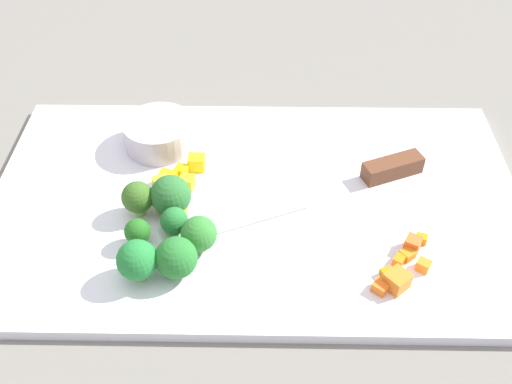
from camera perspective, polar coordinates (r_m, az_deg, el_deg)
The scene contains 27 objects.
ground_plane at distance 0.62m, azimuth -0.00°, elevation -1.47°, with size 4.00×4.00×0.00m, color slate.
cutting_board at distance 0.62m, azimuth -0.00°, elevation -1.07°, with size 0.55×0.33×0.01m, color white.
prep_bowl at distance 0.68m, azimuth -9.35°, elevation 5.59°, with size 0.08×0.08×0.03m, color #BEB3C1.
chef_knife at distance 0.63m, azimuth 8.66°, elevation 0.90°, with size 0.28×0.13×0.02m.
carrot_dice_0 at distance 0.54m, azimuth 11.94°, elevation -8.98°, with size 0.01×0.01×0.01m, color orange.
carrot_dice_1 at distance 0.58m, azimuth 14.91°, elevation -4.90°, with size 0.01×0.01×0.01m, color orange.
carrot_dice_2 at distance 0.55m, azimuth 13.48°, elevation -8.34°, with size 0.02×0.02×0.02m, color orange.
carrot_dice_3 at distance 0.56m, azimuth 12.56°, elevation -7.71°, with size 0.01×0.01×0.01m, color orange.
carrot_dice_4 at distance 0.59m, azimuth 15.69°, elevation -4.39°, with size 0.01×0.01×0.01m, color orange.
carrot_dice_5 at distance 0.58m, azimuth 14.44°, elevation -5.85°, with size 0.01×0.01×0.01m, color orange.
carrot_dice_6 at distance 0.57m, azimuth 15.88°, elevation -6.85°, with size 0.01×0.01×0.01m, color orange.
carrot_dice_7 at distance 0.57m, azimuth 13.68°, elevation -6.45°, with size 0.01×0.01×0.01m, color orange.
pepper_dice_0 at distance 0.63m, azimuth -6.69°, elevation 0.92°, with size 0.01×0.01×0.01m, color yellow.
pepper_dice_1 at distance 0.62m, azimuth -8.92°, elevation 0.44°, with size 0.02×0.02×0.02m, color yellow.
pepper_dice_2 at distance 0.60m, azimuth -7.68°, elevation -1.48°, with size 0.02×0.02×0.01m, color yellow.
pepper_dice_3 at distance 0.59m, azimuth -7.75°, elevation -2.58°, with size 0.01×0.01×0.01m, color yellow.
pepper_dice_4 at distance 0.63m, azimuth -8.60°, elevation 1.15°, with size 0.02×0.02×0.02m, color yellow.
pepper_dice_5 at distance 0.65m, azimuth -5.77°, elevation 2.85°, with size 0.02×0.02×0.02m, color yellow.
pepper_dice_6 at distance 0.61m, azimuth -8.91°, elevation -0.88°, with size 0.02×0.02×0.02m, color yellow.
pepper_dice_7 at distance 0.64m, azimuth -7.19°, elevation 2.01°, with size 0.01×0.01×0.01m, color yellow.
broccoli_floret_0 at distance 0.54m, azimuth -7.72°, elevation -6.36°, with size 0.04×0.04×0.04m.
broccoli_floret_1 at distance 0.59m, azimuth -8.25°, elevation -0.35°, with size 0.04×0.04×0.04m.
broccoli_floret_2 at distance 0.57m, azimuth -11.39°, elevation -3.80°, with size 0.02×0.02×0.03m.
broccoli_floret_3 at distance 0.60m, azimuth -11.37°, elevation -0.55°, with size 0.03×0.03×0.04m.
broccoli_floret_4 at distance 0.54m, azimuth -11.40°, elevation -6.52°, with size 0.04×0.04×0.04m.
broccoli_floret_5 at distance 0.57m, azimuth -7.90°, elevation -2.83°, with size 0.03×0.03×0.03m.
broccoli_floret_6 at distance 0.55m, azimuth -5.55°, elevation -4.09°, with size 0.03×0.03×0.04m.
Camera 1 is at (-0.01, 0.44, 0.44)m, focal length 41.36 mm.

